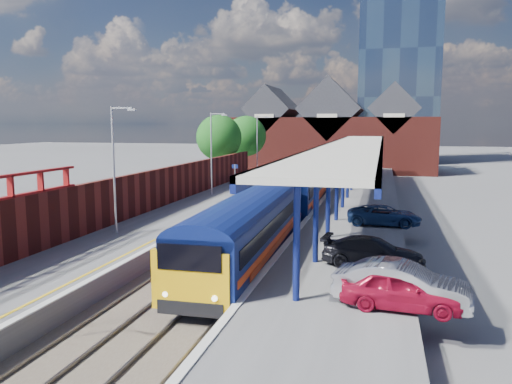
% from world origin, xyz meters
% --- Properties ---
extents(ground, '(240.00, 240.00, 0.00)m').
position_xyz_m(ground, '(0.00, 30.00, 0.00)').
color(ground, '#5B5B5E').
rests_on(ground, ground).
extents(ballast_bed, '(6.00, 76.00, 0.06)m').
position_xyz_m(ballast_bed, '(0.00, 20.00, 0.03)').
color(ballast_bed, '#473D33').
rests_on(ballast_bed, ground).
extents(rails, '(4.51, 76.00, 0.14)m').
position_xyz_m(rails, '(0.00, 20.00, 0.12)').
color(rails, slate).
rests_on(rails, ground).
extents(left_platform, '(5.00, 76.00, 1.00)m').
position_xyz_m(left_platform, '(-5.50, 20.00, 0.50)').
color(left_platform, '#565659').
rests_on(left_platform, ground).
extents(right_platform, '(6.00, 76.00, 1.00)m').
position_xyz_m(right_platform, '(6.00, 20.00, 0.50)').
color(right_platform, '#565659').
rests_on(right_platform, ground).
extents(coping_left, '(0.30, 76.00, 0.05)m').
position_xyz_m(coping_left, '(-3.15, 20.00, 1.02)').
color(coping_left, silver).
rests_on(coping_left, left_platform).
extents(coping_right, '(0.30, 76.00, 0.05)m').
position_xyz_m(coping_right, '(3.15, 20.00, 1.02)').
color(coping_right, silver).
rests_on(coping_right, right_platform).
extents(yellow_line, '(0.14, 76.00, 0.01)m').
position_xyz_m(yellow_line, '(-3.75, 20.00, 1.01)').
color(yellow_line, yellow).
rests_on(yellow_line, left_platform).
extents(train, '(3.16, 65.95, 3.45)m').
position_xyz_m(train, '(1.49, 29.77, 2.12)').
color(train, navy).
rests_on(train, ground).
extents(canopy, '(4.50, 52.00, 4.48)m').
position_xyz_m(canopy, '(5.48, 21.95, 5.25)').
color(canopy, navy).
rests_on(canopy, right_platform).
extents(lamp_post_b, '(1.48, 0.18, 7.00)m').
position_xyz_m(lamp_post_b, '(-6.36, 6.00, 4.99)').
color(lamp_post_b, '#A5A8AA').
rests_on(lamp_post_b, left_platform).
extents(lamp_post_c, '(1.48, 0.18, 7.00)m').
position_xyz_m(lamp_post_c, '(-6.36, 22.00, 4.99)').
color(lamp_post_c, '#A5A8AA').
rests_on(lamp_post_c, left_platform).
extents(lamp_post_d, '(1.48, 0.18, 7.00)m').
position_xyz_m(lamp_post_d, '(-6.36, 38.00, 4.99)').
color(lamp_post_d, '#A5A8AA').
rests_on(lamp_post_d, left_platform).
extents(platform_sign, '(0.55, 0.08, 2.50)m').
position_xyz_m(platform_sign, '(-5.00, 24.00, 2.69)').
color(platform_sign, '#A5A8AA').
rests_on(platform_sign, left_platform).
extents(brick_wall, '(0.35, 50.00, 3.86)m').
position_xyz_m(brick_wall, '(-8.10, 13.54, 2.45)').
color(brick_wall, '#5E1E18').
rests_on(brick_wall, left_platform).
extents(station_building, '(30.00, 12.12, 13.78)m').
position_xyz_m(station_building, '(0.00, 58.00, 5.45)').
color(station_building, '#5E1E18').
rests_on(station_building, ground).
extents(glass_tower, '(14.20, 14.20, 40.30)m').
position_xyz_m(glass_tower, '(10.00, 80.00, 20.20)').
color(glass_tower, '#415371').
rests_on(glass_tower, ground).
extents(tree_near, '(5.20, 5.20, 8.10)m').
position_xyz_m(tree_near, '(-10.35, 35.91, 5.35)').
color(tree_near, '#382314').
rests_on(tree_near, ground).
extents(tree_far, '(5.20, 5.20, 8.10)m').
position_xyz_m(tree_far, '(-9.35, 43.91, 5.35)').
color(tree_far, '#382314').
rests_on(tree_far, ground).
extents(parked_car_red, '(4.06, 1.93, 1.34)m').
position_xyz_m(parked_car_red, '(8.50, -1.93, 1.67)').
color(parked_car_red, maroon).
rests_on(parked_car_red, right_platform).
extents(parked_car_silver, '(4.67, 2.25, 1.48)m').
position_xyz_m(parked_car_silver, '(8.50, -1.66, 1.74)').
color(parked_car_silver, '#A9A9AE').
rests_on(parked_car_silver, right_platform).
extents(parked_car_dark, '(4.49, 2.23, 1.25)m').
position_xyz_m(parked_car_dark, '(7.48, 2.89, 1.63)').
color(parked_car_dark, black).
rests_on(parked_car_dark, right_platform).
extents(parked_car_blue, '(4.41, 2.14, 1.21)m').
position_xyz_m(parked_car_blue, '(7.94, 12.08, 1.60)').
color(parked_car_blue, navy).
rests_on(parked_car_blue, right_platform).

